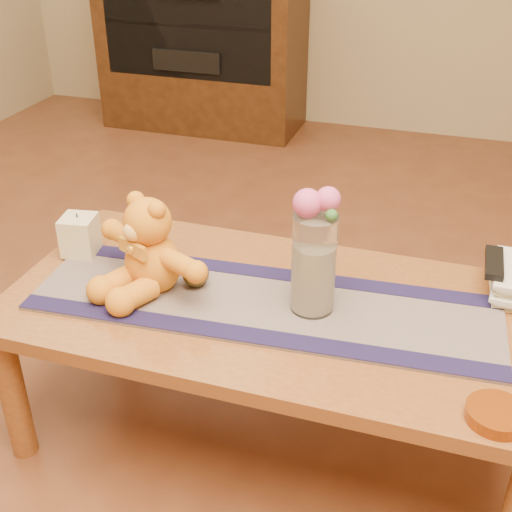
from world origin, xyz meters
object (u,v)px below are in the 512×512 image
(amber_dish, at_px, (497,415))
(pillar_candle, at_px, (80,235))
(bronze_ball, at_px, (196,274))
(book_bottom, at_px, (489,285))
(teddy_bear, at_px, (151,245))
(tv_remote, at_px, (494,263))
(glass_vase, at_px, (314,264))

(amber_dish, bearing_deg, pillar_candle, 163.73)
(bronze_ball, xyz_separation_m, book_bottom, (0.75, 0.24, -0.03))
(bronze_ball, height_order, amber_dish, bronze_ball)
(teddy_bear, bearing_deg, amber_dish, 8.83)
(teddy_bear, distance_m, tv_remote, 0.89)
(pillar_candle, relative_size, glass_vase, 0.43)
(book_bottom, relative_size, tv_remote, 1.39)
(teddy_bear, distance_m, amber_dish, 0.92)
(teddy_bear, xyz_separation_m, pillar_candle, (-0.28, 0.10, -0.07))
(book_bottom, xyz_separation_m, tv_remote, (0.00, -0.01, 0.07))
(teddy_bear, relative_size, pillar_candle, 3.23)
(glass_vase, bearing_deg, pillar_candle, 174.20)
(book_bottom, distance_m, tv_remote, 0.08)
(teddy_bear, distance_m, pillar_candle, 0.30)
(book_bottom, bearing_deg, teddy_bear, -166.31)
(teddy_bear, distance_m, book_bottom, 0.90)
(pillar_candle, relative_size, tv_remote, 0.70)
(glass_vase, height_order, bronze_ball, glass_vase)
(pillar_candle, xyz_separation_m, bronze_ball, (0.39, -0.06, -0.02))
(pillar_candle, distance_m, tv_remote, 1.14)
(teddy_bear, xyz_separation_m, amber_dish, (0.88, -0.24, -0.12))
(bronze_ball, xyz_separation_m, amber_dish, (0.77, -0.27, -0.03))
(teddy_bear, bearing_deg, glass_vase, 27.47)
(amber_dish, bearing_deg, glass_vase, 149.54)
(pillar_candle, height_order, tv_remote, pillar_candle)
(book_bottom, height_order, amber_dish, amber_dish)
(glass_vase, height_order, book_bottom, glass_vase)
(teddy_bear, height_order, amber_dish, teddy_bear)
(pillar_candle, bearing_deg, glass_vase, -5.80)
(tv_remote, bearing_deg, bronze_ball, -163.83)
(book_bottom, height_order, tv_remote, tv_remote)
(teddy_bear, xyz_separation_m, tv_remote, (0.85, 0.26, -0.05))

